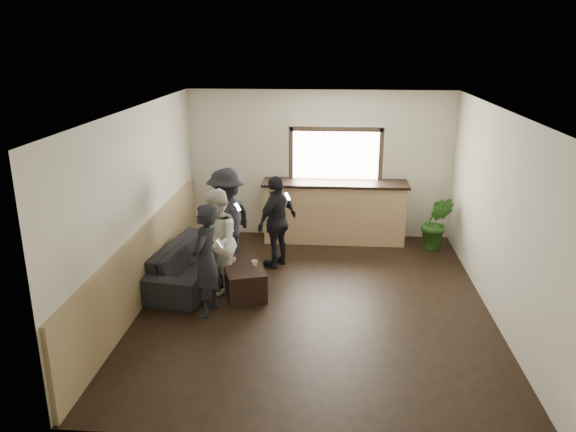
# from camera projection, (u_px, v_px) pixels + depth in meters

# --- Properties ---
(ground) EXTENTS (5.00, 6.00, 0.01)m
(ground) POSITION_uv_depth(u_px,v_px,m) (313.00, 302.00, 8.23)
(ground) COLOR black
(room_shell) EXTENTS (5.01, 6.01, 2.80)m
(room_shell) POSITION_uv_depth(u_px,v_px,m) (262.00, 205.00, 7.84)
(room_shell) COLOR silver
(room_shell) RESTS_ON ground
(bar_counter) EXTENTS (2.70, 0.68, 2.13)m
(bar_counter) POSITION_uv_depth(u_px,v_px,m) (334.00, 208.00, 10.57)
(bar_counter) COLOR tan
(bar_counter) RESTS_ON ground
(sofa) EXTENTS (1.14, 2.24, 0.62)m
(sofa) POSITION_uv_depth(u_px,v_px,m) (194.00, 263.00, 8.84)
(sofa) COLOR black
(sofa) RESTS_ON ground
(coffee_table) EXTENTS (0.85, 1.13, 0.45)m
(coffee_table) POSITION_uv_depth(u_px,v_px,m) (243.00, 279.00, 8.49)
(coffee_table) COLOR black
(coffee_table) RESTS_ON ground
(cup_a) EXTENTS (0.16, 0.16, 0.09)m
(cup_a) POSITION_uv_depth(u_px,v_px,m) (232.00, 260.00, 8.50)
(cup_a) COLOR silver
(cup_a) RESTS_ON coffee_table
(cup_b) EXTENTS (0.13, 0.13, 0.08)m
(cup_b) POSITION_uv_depth(u_px,v_px,m) (255.00, 263.00, 8.38)
(cup_b) COLOR silver
(cup_b) RESTS_ON coffee_table
(potted_plant) EXTENTS (0.63, 0.55, 1.01)m
(potted_plant) POSITION_uv_depth(u_px,v_px,m) (437.00, 223.00, 10.16)
(potted_plant) COLOR #2D6623
(potted_plant) RESTS_ON ground
(person_a) EXTENTS (0.51, 0.64, 1.60)m
(person_a) POSITION_uv_depth(u_px,v_px,m) (206.00, 261.00, 7.66)
(person_a) COLOR black
(person_a) RESTS_ON ground
(person_b) EXTENTS (0.70, 0.84, 1.59)m
(person_b) POSITION_uv_depth(u_px,v_px,m) (217.00, 242.00, 8.37)
(person_b) COLOR white
(person_b) RESTS_ON ground
(person_c) EXTENTS (1.07, 1.27, 1.71)m
(person_c) POSITION_uv_depth(u_px,v_px,m) (227.00, 219.00, 9.21)
(person_c) COLOR black
(person_c) RESTS_ON ground
(person_d) EXTENTS (0.83, 0.97, 1.56)m
(person_d) POSITION_uv_depth(u_px,v_px,m) (277.00, 222.00, 9.34)
(person_d) COLOR black
(person_d) RESTS_ON ground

